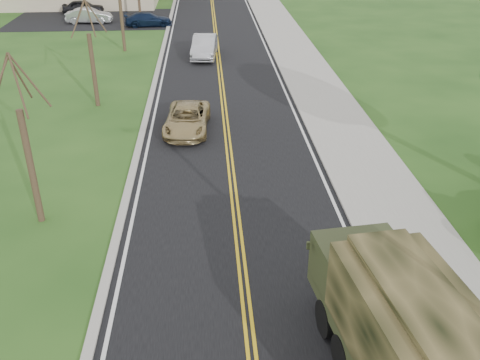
{
  "coord_description": "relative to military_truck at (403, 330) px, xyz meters",
  "views": [
    {
      "loc": [
        -0.95,
        -6.72,
        10.27
      ],
      "look_at": [
        0.1,
        9.22,
        1.8
      ],
      "focal_mm": 40.0,
      "sensor_mm": 36.0,
      "label": 1
    }
  ],
  "objects": [
    {
      "name": "road",
      "position": [
        -3.22,
        38.13,
        -1.84
      ],
      "size": [
        8.0,
        120.0,
        0.01
      ],
      "primitive_type": "cube",
      "color": "black",
      "rests_on": "ground"
    },
    {
      "name": "curb_right",
      "position": [
        0.93,
        38.13,
        -1.79
      ],
      "size": [
        0.3,
        120.0,
        0.12
      ],
      "primitive_type": "cube",
      "color": "#9E998E",
      "rests_on": "ground"
    },
    {
      "name": "sidewalk_right",
      "position": [
        2.68,
        38.13,
        -1.8
      ],
      "size": [
        3.2,
        120.0,
        0.1
      ],
      "primitive_type": "cube",
      "color": "#9E998E",
      "rests_on": "ground"
    },
    {
      "name": "curb_left",
      "position": [
        -7.37,
        38.13,
        -1.8
      ],
      "size": [
        0.3,
        120.0,
        0.1
      ],
      "primitive_type": "cube",
      "color": "#9E998E",
      "rests_on": "ground"
    },
    {
      "name": "bare_tree_a",
      "position": [
        -10.23,
        8.13,
        0.78
      ],
      "size": [
        1.93,
        2.26,
        6.08
      ],
      "color": "#38281C",
      "rests_on": "ground"
    },
    {
      "name": "bare_tree_b",
      "position": [
        -10.23,
        20.13,
        0.63
      ],
      "size": [
        1.83,
        2.14,
        5.73
      ],
      "color": "#38281C",
      "rests_on": "ground"
    },
    {
      "name": "bare_tree_c",
      "position": [
        -10.23,
        32.13,
        0.93
      ],
      "size": [
        2.04,
        2.39,
        6.42
      ],
      "color": "#38281C",
      "rests_on": "ground"
    },
    {
      "name": "military_truck",
      "position": [
        0.0,
        0.0,
        0.0
      ],
      "size": [
        3.0,
        6.69,
        3.23
      ],
      "rotation": [
        0.0,
        0.0,
        0.12
      ],
      "color": "black",
      "rests_on": "ground"
    },
    {
      "name": "suv_champagne",
      "position": [
        -5.16,
        16.16,
        -1.23
      ],
      "size": [
        2.39,
        4.6,
        1.24
      ],
      "primitive_type": "imported",
      "rotation": [
        0.0,
        0.0,
        -0.08
      ],
      "color": "tan",
      "rests_on": "ground"
    },
    {
      "name": "sedan_silver",
      "position": [
        -4.21,
        29.96,
        -1.08
      ],
      "size": [
        2.04,
        4.78,
        1.53
      ],
      "primitive_type": "imported",
      "rotation": [
        0.0,
        0.0,
        -0.09
      ],
      "color": "#B9B8BE",
      "rests_on": "ground"
    },
    {
      "name": "lot_car_dark",
      "position": [
        -16.07,
        46.95,
        -1.17
      ],
      "size": [
        4.08,
        1.86,
        1.36
      ],
      "primitive_type": "imported",
      "rotation": [
        0.0,
        0.0,
        1.64
      ],
      "color": "black",
      "rests_on": "ground"
    },
    {
      "name": "lot_car_silver",
      "position": [
        -14.7,
        42.52,
        -1.17
      ],
      "size": [
        4.13,
        1.52,
        1.35
      ],
      "primitive_type": "imported",
      "rotation": [
        0.0,
        0.0,
        1.55
      ],
      "color": "#AEAFB3",
      "rests_on": "ground"
    },
    {
      "name": "lot_car_navy",
      "position": [
        -9.17,
        40.82,
        -1.24
      ],
      "size": [
        4.33,
        2.13,
        1.21
      ],
      "primitive_type": "imported",
      "rotation": [
        0.0,
        0.0,
        1.68
      ],
      "color": "#0D1931",
      "rests_on": "ground"
    }
  ]
}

